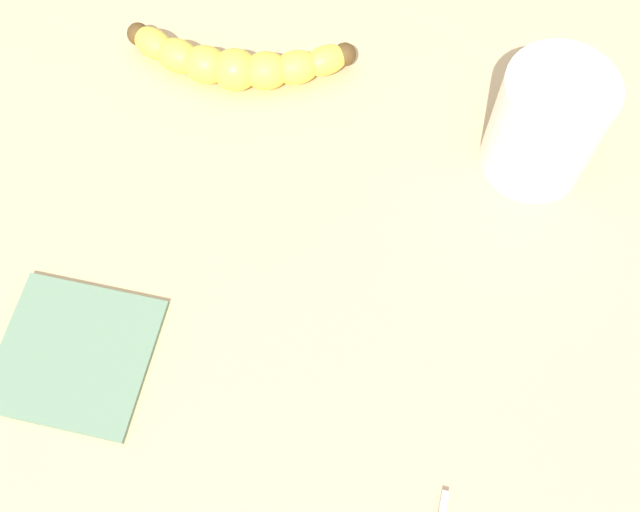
% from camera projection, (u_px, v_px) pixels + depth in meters
% --- Properties ---
extents(wooden_tabletop, '(1.20, 1.20, 0.03)m').
position_uv_depth(wooden_tabletop, '(298.00, 219.00, 0.66)').
color(wooden_tabletop, tan).
rests_on(wooden_tabletop, ground).
extents(banana, '(0.20, 0.10, 0.04)m').
position_uv_depth(banana, '(237.00, 62.00, 0.69)').
color(banana, yellow).
rests_on(banana, wooden_tabletop).
extents(smoothie_glass, '(0.09, 0.09, 0.10)m').
position_uv_depth(smoothie_glass, '(546.00, 126.00, 0.63)').
color(smoothie_glass, silver).
rests_on(smoothie_glass, wooden_tabletop).
extents(folded_napkin, '(0.14, 0.14, 0.01)m').
position_uv_depth(folded_napkin, '(75.00, 355.00, 0.59)').
color(folded_napkin, slate).
rests_on(folded_napkin, wooden_tabletop).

